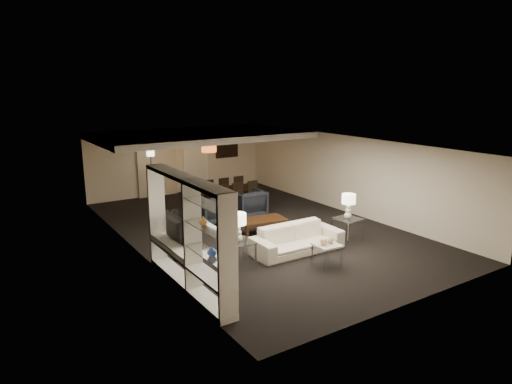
{
  "coord_description": "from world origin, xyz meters",
  "views": [
    {
      "loc": [
        -6.85,
        -10.65,
        4.09
      ],
      "look_at": [
        0.0,
        0.0,
        1.1
      ],
      "focal_mm": 32.0,
      "sensor_mm": 36.0,
      "label": 1
    }
  ],
  "objects_px": {
    "coffee_table": "(262,227)",
    "vase_amber": "(203,221)",
    "floor_speaker": "(176,236)",
    "dining_table": "(231,197)",
    "table_lamp_left": "(238,227)",
    "chair_fl": "(207,191)",
    "table_lamp_right": "(348,206)",
    "chair_nl": "(225,199)",
    "chair_fm": "(222,189)",
    "chair_fr": "(236,187)",
    "chair_nr": "(255,194)",
    "pendant_light": "(209,149)",
    "sofa": "(297,239)",
    "vase_blue": "(212,251)",
    "armchair_right": "(248,204)",
    "television": "(171,228)",
    "floor_lamp": "(152,175)",
    "marble_table": "(327,255)",
    "side_table_left": "(238,254)",
    "side_table_right": "(347,229)",
    "chair_nm": "(240,196)",
    "armchair_left": "(214,209)"
  },
  "relations": [
    {
      "from": "pendant_light",
      "to": "marble_table",
      "type": "relative_size",
      "value": 0.96
    },
    {
      "from": "table_lamp_right",
      "to": "chair_fm",
      "type": "bearing_deg",
      "value": 98.51
    },
    {
      "from": "pendant_light",
      "to": "coffee_table",
      "type": "bearing_deg",
      "value": -96.46
    },
    {
      "from": "chair_fm",
      "to": "table_lamp_right",
      "type": "bearing_deg",
      "value": 99.57
    },
    {
      "from": "marble_table",
      "to": "chair_nr",
      "type": "height_order",
      "value": "chair_nr"
    },
    {
      "from": "floor_speaker",
      "to": "dining_table",
      "type": "distance_m",
      "value": 5.26
    },
    {
      "from": "television",
      "to": "chair_nl",
      "type": "relative_size",
      "value": 1.14
    },
    {
      "from": "chair_fr",
      "to": "table_lamp_left",
      "type": "bearing_deg",
      "value": 60.05
    },
    {
      "from": "vase_amber",
      "to": "floor_lamp",
      "type": "relative_size",
      "value": 0.09
    },
    {
      "from": "side_table_right",
      "to": "table_lamp_left",
      "type": "xyz_separation_m",
      "value": [
        -3.4,
        0.0,
        0.64
      ]
    },
    {
      "from": "pendant_light",
      "to": "sofa",
      "type": "relative_size",
      "value": 0.22
    },
    {
      "from": "table_lamp_left",
      "to": "chair_nm",
      "type": "relative_size",
      "value": 0.76
    },
    {
      "from": "dining_table",
      "to": "chair_nl",
      "type": "height_order",
      "value": "chair_nl"
    },
    {
      "from": "side_table_left",
      "to": "chair_fl",
      "type": "distance_m",
      "value": 5.87
    },
    {
      "from": "chair_nm",
      "to": "chair_fm",
      "type": "distance_m",
      "value": 1.3
    },
    {
      "from": "chair_fr",
      "to": "chair_nr",
      "type": "bearing_deg",
      "value": 89.9
    },
    {
      "from": "pendant_light",
      "to": "vase_blue",
      "type": "distance_m",
      "value": 8.07
    },
    {
      "from": "vase_blue",
      "to": "floor_speaker",
      "type": "xyz_separation_m",
      "value": [
        0.39,
        2.62,
        -0.52
      ]
    },
    {
      "from": "vase_blue",
      "to": "chair_fl",
      "type": "xyz_separation_m",
      "value": [
        3.42,
        7.06,
        -0.71
      ]
    },
    {
      "from": "side_table_right",
      "to": "floor_lamp",
      "type": "height_order",
      "value": "floor_lamp"
    },
    {
      "from": "table_lamp_right",
      "to": "side_table_left",
      "type": "bearing_deg",
      "value": 180.0
    },
    {
      "from": "armchair_right",
      "to": "television",
      "type": "bearing_deg",
      "value": 39.56
    },
    {
      "from": "side_table_right",
      "to": "vase_amber",
      "type": "distance_m",
      "value": 5.18
    },
    {
      "from": "sofa",
      "to": "armchair_right",
      "type": "height_order",
      "value": "armchair_right"
    },
    {
      "from": "table_lamp_left",
      "to": "chair_fl",
      "type": "bearing_deg",
      "value": 70.36
    },
    {
      "from": "coffee_table",
      "to": "vase_amber",
      "type": "distance_m",
      "value": 4.45
    },
    {
      "from": "table_lamp_right",
      "to": "table_lamp_left",
      "type": "bearing_deg",
      "value": 180.0
    },
    {
      "from": "table_lamp_right",
      "to": "television",
      "type": "distance_m",
      "value": 4.84
    },
    {
      "from": "table_lamp_right",
      "to": "dining_table",
      "type": "relative_size",
      "value": 0.4
    },
    {
      "from": "chair_fl",
      "to": "armchair_left",
      "type": "bearing_deg",
      "value": 74.01
    },
    {
      "from": "armchair_left",
      "to": "chair_fm",
      "type": "distance_m",
      "value": 2.67
    },
    {
      "from": "armchair_left",
      "to": "vase_blue",
      "type": "distance_m",
      "value": 5.51
    },
    {
      "from": "side_table_right",
      "to": "floor_speaker",
      "type": "distance_m",
      "value": 4.6
    },
    {
      "from": "coffee_table",
      "to": "table_lamp_left",
      "type": "xyz_separation_m",
      "value": [
        -1.7,
        -1.6,
        0.71
      ]
    },
    {
      "from": "vase_amber",
      "to": "side_table_left",
      "type": "bearing_deg",
      "value": 39.71
    },
    {
      "from": "pendant_light",
      "to": "chair_nr",
      "type": "distance_m",
      "value": 2.29
    },
    {
      "from": "table_lamp_right",
      "to": "chair_fl",
      "type": "relative_size",
      "value": 0.76
    },
    {
      "from": "pendant_light",
      "to": "marble_table",
      "type": "distance_m",
      "value": 6.96
    },
    {
      "from": "vase_amber",
      "to": "table_lamp_right",
      "type": "bearing_deg",
      "value": 13.96
    },
    {
      "from": "table_lamp_left",
      "to": "chair_fl",
      "type": "distance_m",
      "value": 5.89
    },
    {
      "from": "coffee_table",
      "to": "armchair_left",
      "type": "xyz_separation_m",
      "value": [
        -0.6,
        1.7,
        0.21
      ]
    },
    {
      "from": "chair_fl",
      "to": "marble_table",
      "type": "bearing_deg",
      "value": 93.04
    },
    {
      "from": "coffee_table",
      "to": "chair_nr",
      "type": "height_order",
      "value": "chair_nr"
    },
    {
      "from": "coffee_table",
      "to": "side_table_left",
      "type": "bearing_deg",
      "value": -136.74
    },
    {
      "from": "side_table_right",
      "to": "chair_nr",
      "type": "height_order",
      "value": "chair_nr"
    },
    {
      "from": "sofa",
      "to": "television",
      "type": "bearing_deg",
      "value": 172.12
    },
    {
      "from": "armchair_right",
      "to": "table_lamp_left",
      "type": "xyz_separation_m",
      "value": [
        -2.3,
        -3.3,
        0.5
      ]
    },
    {
      "from": "armchair_right",
      "to": "side_table_right",
      "type": "relative_size",
      "value": 1.49
    },
    {
      "from": "side_table_left",
      "to": "side_table_right",
      "type": "height_order",
      "value": "same"
    },
    {
      "from": "side_table_right",
      "to": "marble_table",
      "type": "bearing_deg",
      "value": -147.09
    }
  ]
}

